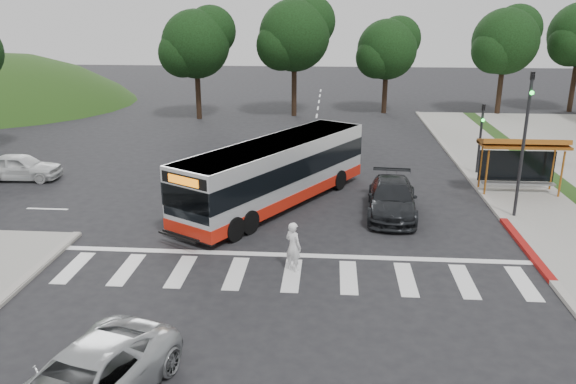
# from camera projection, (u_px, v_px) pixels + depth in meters

# --- Properties ---
(ground) EXTENTS (140.00, 140.00, 0.00)m
(ground) POSITION_uv_depth(u_px,v_px,m) (300.00, 224.00, 24.63)
(ground) COLOR black
(ground) RESTS_ON ground
(sidewalk_east) EXTENTS (4.00, 40.00, 0.12)m
(sidewalk_east) POSITION_uv_depth(u_px,v_px,m) (504.00, 176.00, 31.38)
(sidewalk_east) COLOR gray
(sidewalk_east) RESTS_ON ground
(curb_east) EXTENTS (0.30, 40.00, 0.15)m
(curb_east) POSITION_uv_depth(u_px,v_px,m) (468.00, 175.00, 31.52)
(curb_east) COLOR #9E9991
(curb_east) RESTS_ON ground
(curb_east_red) EXTENTS (0.32, 6.00, 0.15)m
(curb_east_red) POSITION_uv_depth(u_px,v_px,m) (525.00, 247.00, 22.05)
(curb_east_red) COLOR maroon
(curb_east_red) RESTS_ON ground
(crosswalk_ladder) EXTENTS (18.00, 2.60, 0.01)m
(crosswalk_ladder) POSITION_uv_depth(u_px,v_px,m) (292.00, 275.00, 19.89)
(crosswalk_ladder) COLOR silver
(crosswalk_ladder) RESTS_ON ground
(bus_shelter) EXTENTS (4.20, 1.60, 2.86)m
(bus_shelter) POSITION_uv_depth(u_px,v_px,m) (522.00, 149.00, 27.94)
(bus_shelter) COLOR #A1591A
(bus_shelter) RESTS_ON sidewalk_east
(traffic_signal_ne_tall) EXTENTS (0.18, 0.37, 6.50)m
(traffic_signal_ne_tall) POSITION_uv_depth(u_px,v_px,m) (525.00, 134.00, 24.13)
(traffic_signal_ne_tall) COLOR black
(traffic_signal_ne_tall) RESTS_ON ground
(traffic_signal_ne_short) EXTENTS (0.18, 0.37, 4.00)m
(traffic_signal_ne_short) POSITION_uv_depth(u_px,v_px,m) (481.00, 132.00, 31.19)
(traffic_signal_ne_short) COLOR black
(traffic_signal_ne_short) RESTS_ON ground
(tree_ne_a) EXTENTS (6.16, 5.74, 9.30)m
(tree_ne_a) POSITION_uv_depth(u_px,v_px,m) (506.00, 40.00, 48.04)
(tree_ne_a) COLOR black
(tree_ne_a) RESTS_ON parking_lot
(tree_north_a) EXTENTS (6.60, 6.15, 10.17)m
(tree_north_a) POSITION_uv_depth(u_px,v_px,m) (295.00, 34.00, 47.30)
(tree_north_a) COLOR black
(tree_north_a) RESTS_ON ground
(tree_north_b) EXTENTS (5.72, 5.33, 8.43)m
(tree_north_b) POSITION_uv_depth(u_px,v_px,m) (388.00, 48.00, 49.00)
(tree_north_b) COLOR black
(tree_north_b) RESTS_ON ground
(tree_north_c) EXTENTS (6.16, 5.74, 9.30)m
(tree_north_c) POSITION_uv_depth(u_px,v_px,m) (197.00, 43.00, 46.18)
(tree_north_c) COLOR black
(tree_north_c) RESTS_ON ground
(transit_bus) EXTENTS (8.36, 11.60, 3.09)m
(transit_bus) POSITION_uv_depth(u_px,v_px,m) (276.00, 174.00, 26.54)
(transit_bus) COLOR silver
(transit_bus) RESTS_ON ground
(pedestrian) EXTENTS (0.81, 0.77, 1.85)m
(pedestrian) POSITION_uv_depth(u_px,v_px,m) (293.00, 247.00, 19.98)
(pedestrian) COLOR white
(pedestrian) RESTS_ON ground
(dark_sedan) EXTENTS (2.58, 5.48, 1.54)m
(dark_sedan) POSITION_uv_depth(u_px,v_px,m) (392.00, 198.00, 25.57)
(dark_sedan) COLOR black
(dark_sedan) RESTS_ON ground
(silver_suv_south) EXTENTS (3.88, 5.79, 1.48)m
(silver_suv_south) POSITION_uv_depth(u_px,v_px,m) (83.00, 384.00, 12.97)
(silver_suv_south) COLOR #B5B9BB
(silver_suv_south) RESTS_ON ground
(west_car_white) EXTENTS (4.37, 1.90, 1.47)m
(west_car_white) POSITION_uv_depth(u_px,v_px,m) (20.00, 167.00, 30.75)
(west_car_white) COLOR silver
(west_car_white) RESTS_ON ground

